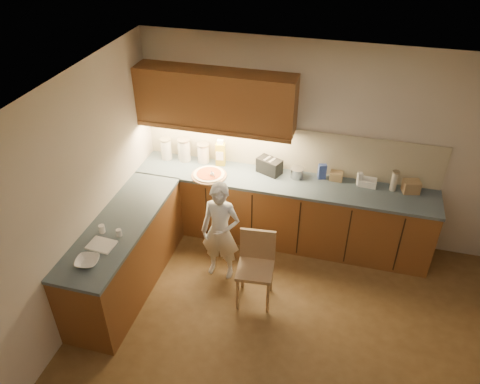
{
  "coord_description": "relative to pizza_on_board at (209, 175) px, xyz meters",
  "views": [
    {
      "loc": [
        0.37,
        -3.15,
        4.09
      ],
      "look_at": [
        -0.8,
        1.2,
        1.0
      ],
      "focal_mm": 35.0,
      "sensor_mm": 36.0,
      "label": 1
    }
  ],
  "objects": [
    {
      "name": "spice_jar_b",
      "position": [
        -0.55,
        -1.36,
        0.02
      ],
      "size": [
        0.07,
        0.07,
        0.08
      ],
      "primitive_type": "cylinder",
      "rotation": [
        0.0,
        0.0,
        -0.25
      ],
      "color": "silver",
      "rests_on": "l_counter"
    },
    {
      "name": "canister_b",
      "position": [
        -0.47,
        0.34,
        0.11
      ],
      "size": [
        0.15,
        0.15,
        0.26
      ],
      "rotation": [
        0.0,
        0.0,
        -0.16
      ],
      "color": "silver",
      "rests_on": "l_counter"
    },
    {
      "name": "card_box_a",
      "position": [
        1.55,
        0.33,
        0.04
      ],
      "size": [
        0.16,
        0.12,
        0.11
      ],
      "primitive_type": "cube",
      "rotation": [
        0.0,
        0.0,
        -0.03
      ],
      "color": "tan",
      "rests_on": "l_counter"
    },
    {
      "name": "upper_cabinets",
      "position": [
        0.02,
        0.27,
        0.91
      ],
      "size": [
        1.95,
        0.36,
        0.73
      ],
      "color": "brown",
      "rests_on": "ground"
    },
    {
      "name": "pizza_on_board",
      "position": [
        0.0,
        0.0,
        0.0
      ],
      "size": [
        0.45,
        0.45,
        0.18
      ],
      "rotation": [
        0.0,
        0.0,
        0.04
      ],
      "color": "tan",
      "rests_on": "l_counter"
    },
    {
      "name": "oil_jug",
      "position": [
        0.06,
        0.31,
        0.15
      ],
      "size": [
        0.13,
        0.1,
        0.36
      ],
      "rotation": [
        0.0,
        0.0,
        0.14
      ],
      "color": "gold",
      "rests_on": "l_counter"
    },
    {
      "name": "card_box_b",
      "position": [
        2.44,
        0.3,
        0.06
      ],
      "size": [
        0.22,
        0.19,
        0.15
      ],
      "primitive_type": "cube",
      "rotation": [
        0.0,
        0.0,
        0.24
      ],
      "color": "tan",
      "rests_on": "l_counter"
    },
    {
      "name": "child",
      "position": [
        0.36,
        -0.7,
        -0.3
      ],
      "size": [
        0.48,
        0.32,
        1.28
      ],
      "primitive_type": "imported",
      "rotation": [
        0.0,
        0.0,
        -0.03
      ],
      "color": "white",
      "rests_on": "ground"
    },
    {
      "name": "spice_jar_a",
      "position": [
        -0.75,
        -1.35,
        0.02
      ],
      "size": [
        0.07,
        0.07,
        0.09
      ],
      "primitive_type": "cylinder",
      "rotation": [
        0.0,
        0.0,
        -0.1
      ],
      "color": "white",
      "rests_on": "l_counter"
    },
    {
      "name": "dough_cloth",
      "position": [
        -0.65,
        -1.56,
        -0.01
      ],
      "size": [
        0.28,
        0.23,
        0.02
      ],
      "primitive_type": "cube",
      "rotation": [
        0.0,
        0.0,
        -0.06
      ],
      "color": "white",
      "rests_on": "l_counter"
    },
    {
      "name": "room",
      "position": [
        1.3,
        -1.55,
        0.74
      ],
      "size": [
        4.54,
        4.5,
        2.62
      ],
      "color": "brown",
      "rests_on": "ground"
    },
    {
      "name": "wooden_chair",
      "position": [
        0.85,
        -0.95,
        -0.43
      ],
      "size": [
        0.43,
        0.43,
        0.88
      ],
      "rotation": [
        0.0,
        0.0,
        0.1
      ],
      "color": "tan",
      "rests_on": "ground"
    },
    {
      "name": "steel_pot",
      "position": [
        1.07,
        0.26,
        0.05
      ],
      "size": [
        0.17,
        0.17,
        0.13
      ],
      "color": "#A1A2A6",
      "rests_on": "l_counter"
    },
    {
      "name": "l_counter",
      "position": [
        0.38,
        -0.31,
        -0.48
      ],
      "size": [
        3.77,
        2.62,
        0.92
      ],
      "color": "brown",
      "rests_on": "ground"
    },
    {
      "name": "blue_box",
      "position": [
        1.38,
        0.32,
        0.08
      ],
      "size": [
        0.11,
        0.09,
        0.2
      ],
      "primitive_type": "cube",
      "rotation": [
        0.0,
        0.0,
        0.31
      ],
      "color": "#33499B",
      "rests_on": "l_counter"
    },
    {
      "name": "backsplash",
      "position": [
        0.92,
        0.43,
        0.27
      ],
      "size": [
        3.75,
        0.02,
        0.58
      ],
      "primitive_type": "cube",
      "color": "#BFB394",
      "rests_on": "l_counter"
    },
    {
      "name": "tall_jar",
      "position": [
        2.24,
        0.28,
        0.11
      ],
      "size": [
        0.08,
        0.08,
        0.26
      ],
      "rotation": [
        0.0,
        0.0,
        0.02
      ],
      "color": "beige",
      "rests_on": "l_counter"
    },
    {
      "name": "white_bottle",
      "position": [
        1.84,
        0.29,
        0.07
      ],
      "size": [
        0.07,
        0.07,
        0.17
      ],
      "primitive_type": "cube",
      "rotation": [
        0.0,
        0.0,
        0.38
      ],
      "color": "silver",
      "rests_on": "l_counter"
    },
    {
      "name": "flat_pack",
      "position": [
        1.94,
        0.31,
        0.02
      ],
      "size": [
        0.22,
        0.16,
        0.08
      ],
      "primitive_type": "cube",
      "rotation": [
        0.0,
        0.0,
        -0.05
      ],
      "color": "white",
      "rests_on": "l_counter"
    },
    {
      "name": "canister_c",
      "position": [
        -0.44,
        0.3,
        0.14
      ],
      "size": [
        0.17,
        0.17,
        0.31
      ],
      "rotation": [
        0.0,
        0.0,
        -0.15
      ],
      "color": "beige",
      "rests_on": "l_counter"
    },
    {
      "name": "canister_a",
      "position": [
        -0.68,
        0.27,
        0.13
      ],
      "size": [
        0.15,
        0.15,
        0.3
      ],
      "rotation": [
        0.0,
        0.0,
        -0.18
      ],
      "color": "white",
      "rests_on": "l_counter"
    },
    {
      "name": "mixing_bowl",
      "position": [
        -0.65,
        -1.83,
        0.01
      ],
      "size": [
        0.27,
        0.27,
        0.06
      ],
      "primitive_type": "imported",
      "rotation": [
        0.0,
        0.0,
        0.2
      ],
      "color": "white",
      "rests_on": "l_counter"
    },
    {
      "name": "canister_d",
      "position": [
        -0.18,
        0.32,
        0.11
      ],
      "size": [
        0.16,
        0.16,
        0.26
      ],
      "rotation": [
        0.0,
        0.0,
        -0.04
      ],
      "color": "white",
      "rests_on": "l_counter"
    },
    {
      "name": "toaster",
      "position": [
        0.71,
        0.28,
        0.08
      ],
      "size": [
        0.35,
        0.28,
        0.2
      ],
      "rotation": [
        0.0,
        0.0,
        -0.4
      ],
      "color": "black",
      "rests_on": "l_counter"
    }
  ]
}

